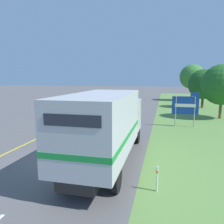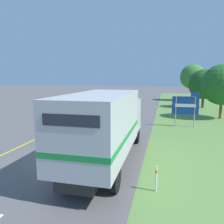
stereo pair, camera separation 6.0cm
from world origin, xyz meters
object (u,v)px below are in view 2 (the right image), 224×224
at_px(highway_sign, 186,106).
at_px(roadside_tree_far, 193,77).
at_px(horse_trailer_truck, 106,124).
at_px(delineator_post, 156,178).
at_px(lead_car_white, 110,104).
at_px(roadside_tree_near, 223,85).
at_px(roadside_tree_mid, 204,84).

distance_m(highway_sign, roadside_tree_far, 22.94).
relative_size(horse_trailer_truck, delineator_post, 8.77).
bearing_deg(roadside_tree_far, lead_car_white, -125.16).
xyz_separation_m(highway_sign, roadside_tree_near, (3.79, 4.83, 1.64)).
bearing_deg(highway_sign, horse_trailer_truck, -115.21).
bearing_deg(lead_car_white, highway_sign, -39.48).
distance_m(horse_trailer_truck, roadside_tree_mid, 23.54).
bearing_deg(roadside_tree_mid, lead_car_white, -151.72).
xyz_separation_m(horse_trailer_truck, delineator_post, (2.44, -2.11, -1.42)).
xyz_separation_m(highway_sign, roadside_tree_far, (2.98, 22.61, 2.53)).
height_order(roadside_tree_mid, delineator_post, roadside_tree_mid).
relative_size(horse_trailer_truck, roadside_tree_mid, 1.58).
height_order(horse_trailer_truck, roadside_tree_far, roadside_tree_far).
relative_size(highway_sign, roadside_tree_mid, 0.55).
bearing_deg(roadside_tree_near, horse_trailer_truck, -120.07).
height_order(lead_car_white, highway_sign, highway_sign).
relative_size(highway_sign, roadside_tree_near, 0.53).
xyz_separation_m(roadside_tree_near, roadside_tree_mid, (-0.43, 8.13, -0.18)).
xyz_separation_m(highway_sign, delineator_post, (-1.91, -11.35, -1.26)).
relative_size(lead_car_white, highway_sign, 1.39).
distance_m(highway_sign, delineator_post, 11.58).
relative_size(roadside_tree_near, roadside_tree_far, 0.84).
xyz_separation_m(roadside_tree_mid, roadside_tree_far, (-0.39, 9.64, 1.07)).
height_order(lead_car_white, delineator_post, lead_car_white).
relative_size(roadside_tree_far, delineator_post, 6.83).
height_order(roadside_tree_near, delineator_post, roadside_tree_near).
bearing_deg(horse_trailer_truck, roadside_tree_near, 59.93).
distance_m(horse_trailer_truck, roadside_tree_far, 32.76).
bearing_deg(roadside_tree_far, roadside_tree_mid, -87.70).
distance_m(roadside_tree_near, roadside_tree_mid, 8.15).
bearing_deg(delineator_post, roadside_tree_near, 70.57).
relative_size(lead_car_white, roadside_tree_far, 0.62).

